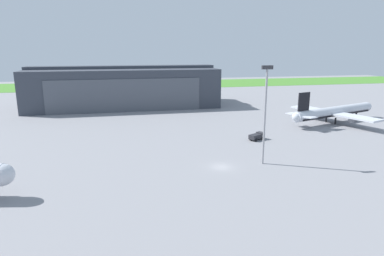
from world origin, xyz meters
TOP-DOWN VIEW (x-y plane):
  - ground_plane at (0.00, 0.00)m, footprint 440.00×440.00m
  - grass_field_strip at (0.00, 174.39)m, footprint 440.00×56.00m
  - maintenance_hangar at (-17.82, 84.57)m, footprint 78.90×31.21m
  - airliner_far_left at (50.45, 33.66)m, footprint 38.14×31.90m
  - baggage_tug at (16.18, 18.75)m, footprint 5.13×4.00m
  - apron_light_mast at (9.42, 0.15)m, footprint 2.40×0.50m

SIDE VIEW (x-z plane):
  - ground_plane at x=0.00m, z-range 0.00..0.00m
  - grass_field_strip at x=0.00m, z-range 0.00..0.08m
  - baggage_tug at x=16.18m, z-range 0.08..2.01m
  - airliner_far_left at x=50.45m, z-range -1.95..9.38m
  - maintenance_hangar at x=-17.82m, z-range -0.46..17.06m
  - apron_light_mast at x=9.42m, z-range 1.67..22.76m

